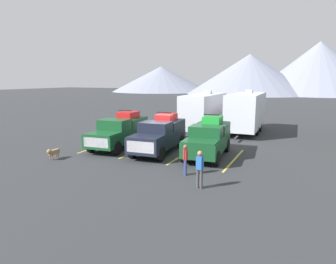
{
  "coord_description": "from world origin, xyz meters",
  "views": [
    {
      "loc": [
        8.62,
        -17.71,
        4.86
      ],
      "look_at": [
        0.0,
        0.96,
        1.2
      ],
      "focal_mm": 31.88,
      "sensor_mm": 36.0,
      "label": 1
    }
  ],
  "objects": [
    {
      "name": "person_a",
      "position": [
        4.54,
        -5.49,
        1.0
      ],
      "size": [
        0.38,
        0.24,
        1.74
      ],
      "color": "#3F3F42",
      "rests_on": "ground"
    },
    {
      "name": "pickup_truck_a",
      "position": [
        -3.42,
        0.12,
        1.19
      ],
      "size": [
        2.59,
        5.93,
        2.6
      ],
      "color": "#144723",
      "rests_on": "ground"
    },
    {
      "name": "lot_stripe_c",
      "position": [
        1.64,
        -0.04,
        0.0
      ],
      "size": [
        0.12,
        5.5,
        0.01
      ],
      "primitive_type": "cube",
      "color": "gold",
      "rests_on": "ground"
    },
    {
      "name": "pickup_truck_c",
      "position": [
        3.17,
        0.25,
        1.17
      ],
      "size": [
        2.52,
        5.45,
        2.61
      ],
      "color": "#144723",
      "rests_on": "ground"
    },
    {
      "name": "lot_stripe_d",
      "position": [
        4.91,
        -0.04,
        0.0
      ],
      "size": [
        0.12,
        5.5,
        0.01
      ],
      "primitive_type": "cube",
      "color": "gold",
      "rests_on": "ground"
    },
    {
      "name": "lot_stripe_b",
      "position": [
        -1.64,
        -0.04,
        0.0
      ],
      "size": [
        0.12,
        5.5,
        0.01
      ],
      "primitive_type": "cube",
      "color": "gold",
      "rests_on": "ground"
    },
    {
      "name": "person_b",
      "position": [
        3.26,
        -4.0,
        0.92
      ],
      "size": [
        0.29,
        0.3,
        1.59
      ],
      "color": "navy",
      "rests_on": "ground"
    },
    {
      "name": "ground_plane",
      "position": [
        0.0,
        0.0,
        0.0
      ],
      "size": [
        240.0,
        240.0,
        0.0
      ],
      "primitive_type": "plane",
      "color": "#2D3033"
    },
    {
      "name": "camper_trailer_a",
      "position": [
        -0.0,
        9.1,
        1.98
      ],
      "size": [
        2.51,
        9.22,
        3.76
      ],
      "color": "silver",
      "rests_on": "ground"
    },
    {
      "name": "dog",
      "position": [
        -5.2,
        -4.62,
        0.47
      ],
      "size": [
        0.3,
        1.0,
        0.71
      ],
      "color": "olive",
      "rests_on": "ground"
    },
    {
      "name": "camper_trailer_b",
      "position": [
        3.77,
        9.79,
        2.04
      ],
      "size": [
        2.74,
        8.85,
        3.87
      ],
      "color": "silver",
      "rests_on": "ground"
    },
    {
      "name": "mountain_ridge",
      "position": [
        6.17,
        88.94,
        6.85
      ],
      "size": [
        137.46,
        48.36,
        16.66
      ],
      "color": "gray",
      "rests_on": "ground"
    },
    {
      "name": "lot_stripe_a",
      "position": [
        -4.91,
        -0.04,
        0.0
      ],
      "size": [
        0.12,
        5.5,
        0.01
      ],
      "primitive_type": "cube",
      "color": "gold",
      "rests_on": "ground"
    },
    {
      "name": "pickup_truck_b",
      "position": [
        -0.14,
        -0.06,
        1.2
      ],
      "size": [
        2.53,
        5.85,
        2.62
      ],
      "color": "black",
      "rests_on": "ground"
    }
  ]
}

